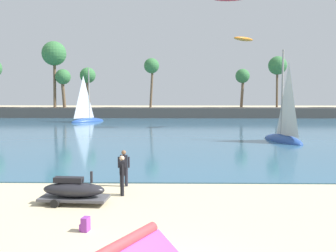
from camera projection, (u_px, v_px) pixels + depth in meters
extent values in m
cube|color=#33607F|center=(173.00, 119.00, 63.08)|extent=(220.00, 90.53, 0.06)
cube|color=#514C47|center=(173.00, 112.00, 68.25)|extent=(102.85, 6.00, 1.80)
cylinder|color=brown|center=(63.00, 92.00, 66.73)|extent=(0.82, 0.83, 5.41)
sphere|color=#38753D|center=(63.00, 77.00, 66.50)|extent=(2.65, 2.65, 2.65)
cylinder|color=brown|center=(55.00, 81.00, 66.79)|extent=(0.50, 0.93, 9.42)
sphere|color=#38753D|center=(54.00, 53.00, 66.40)|extent=(4.19, 4.19, 4.19)
cylinder|color=brown|center=(277.00, 87.00, 68.09)|extent=(0.55, 0.61, 7.44)
sphere|color=#38753D|center=(278.00, 65.00, 67.77)|extent=(3.27, 3.27, 3.27)
cylinder|color=brown|center=(88.00, 91.00, 68.08)|extent=(0.73, 0.84, 5.73)
sphere|color=#38753D|center=(88.00, 75.00, 67.84)|extent=(2.76, 2.76, 2.76)
cylinder|color=brown|center=(242.00, 92.00, 68.09)|extent=(0.78, 0.62, 5.61)
sphere|color=#38753D|center=(243.00, 76.00, 67.86)|extent=(2.52, 2.52, 2.52)
cylinder|color=brown|center=(152.00, 87.00, 66.96)|extent=(0.81, 0.60, 7.32)
sphere|color=#38753D|center=(152.00, 66.00, 66.65)|extent=(2.64, 2.64, 2.64)
cylinder|color=red|center=(107.00, 252.00, 7.73)|extent=(1.91, 3.13, 0.25)
cube|color=#4C4C51|center=(74.00, 198.00, 14.67)|extent=(2.67, 1.21, 0.10)
cylinder|color=black|center=(55.00, 204.00, 14.17)|extent=(0.33, 0.13, 0.32)
cylinder|color=black|center=(66.00, 196.00, 15.28)|extent=(0.33, 0.13, 0.32)
ellipsoid|color=#232328|center=(74.00, 190.00, 14.64)|extent=(2.46, 1.03, 0.56)
cube|color=black|center=(69.00, 180.00, 14.63)|extent=(1.13, 0.45, 0.20)
cylinder|color=black|center=(91.00, 177.00, 14.53)|extent=(0.10, 0.10, 0.44)
cylinder|color=black|center=(122.00, 184.00, 16.03)|extent=(0.15, 0.15, 0.86)
cylinder|color=black|center=(122.00, 186.00, 15.81)|extent=(0.15, 0.15, 0.86)
cube|color=black|center=(122.00, 168.00, 15.86)|extent=(0.26, 0.37, 0.58)
sphere|color=beige|center=(122.00, 158.00, 15.83)|extent=(0.21, 0.21, 0.21)
cylinder|color=black|center=(122.00, 168.00, 16.09)|extent=(0.09, 0.09, 0.50)
cylinder|color=black|center=(122.00, 170.00, 15.64)|extent=(0.09, 0.09, 0.50)
cylinder|color=#23232D|center=(121.00, 177.00, 17.46)|extent=(0.15, 0.15, 0.86)
cylinder|color=#23232D|center=(126.00, 177.00, 17.47)|extent=(0.15, 0.15, 0.86)
cube|color=#23232D|center=(124.00, 161.00, 17.40)|extent=(0.36, 0.23, 0.58)
sphere|color=brown|center=(124.00, 152.00, 17.37)|extent=(0.21, 0.21, 0.21)
cylinder|color=#23232D|center=(119.00, 162.00, 17.39)|extent=(0.09, 0.09, 0.50)
cylinder|color=#23232D|center=(129.00, 162.00, 17.42)|extent=(0.09, 0.09, 0.50)
cube|color=purple|center=(86.00, 224.00, 11.75)|extent=(0.26, 0.33, 0.44)
cube|color=purple|center=(82.00, 227.00, 11.79)|extent=(0.12, 0.23, 0.20)
ellipsoid|color=#234793|center=(88.00, 122.00, 57.06)|extent=(5.03, 5.68, 1.17)
cylinder|color=gray|center=(89.00, 93.00, 56.93)|extent=(0.18, 0.18, 7.33)
pyramid|color=silver|center=(84.00, 97.00, 56.21)|extent=(1.78, 2.17, 6.23)
ellipsoid|color=#234793|center=(283.00, 141.00, 33.67)|extent=(3.05, 6.17, 1.18)
cylinder|color=gray|center=(282.00, 92.00, 33.60)|extent=(0.18, 0.18, 7.40)
pyramid|color=silver|center=(288.00, 99.00, 32.66)|extent=(0.77, 2.64, 6.29)
ellipsoid|color=orange|center=(244.00, 39.00, 45.56)|extent=(3.24, 3.06, 0.51)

